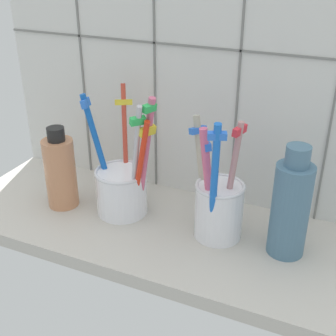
{
  "coord_description": "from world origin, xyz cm",
  "views": [
    {
      "loc": [
        22.23,
        -48.58,
        38.76
      ],
      "look_at": [
        0.0,
        1.37,
        10.82
      ],
      "focal_mm": 48.31,
      "sensor_mm": 36.0,
      "label": 1
    }
  ],
  "objects_px": {
    "toothbrush_cup_right": "(218,205)",
    "ceramic_vase": "(291,207)",
    "toothbrush_cup_left": "(123,185)",
    "soap_bottle": "(60,171)"
  },
  "relations": [
    {
      "from": "ceramic_vase",
      "to": "toothbrush_cup_left",
      "type": "bearing_deg",
      "value": -179.78
    },
    {
      "from": "toothbrush_cup_right",
      "to": "ceramic_vase",
      "type": "bearing_deg",
      "value": 1.42
    },
    {
      "from": "toothbrush_cup_left",
      "to": "ceramic_vase",
      "type": "relative_size",
      "value": 1.25
    },
    {
      "from": "toothbrush_cup_left",
      "to": "ceramic_vase",
      "type": "bearing_deg",
      "value": 0.22
    },
    {
      "from": "toothbrush_cup_right",
      "to": "ceramic_vase",
      "type": "relative_size",
      "value": 1.2
    },
    {
      "from": "toothbrush_cup_right",
      "to": "soap_bottle",
      "type": "height_order",
      "value": "toothbrush_cup_right"
    },
    {
      "from": "soap_bottle",
      "to": "toothbrush_cup_right",
      "type": "bearing_deg",
      "value": 4.13
    },
    {
      "from": "toothbrush_cup_left",
      "to": "ceramic_vase",
      "type": "xyz_separation_m",
      "value": [
        0.24,
        0.0,
        0.02
      ]
    },
    {
      "from": "toothbrush_cup_right",
      "to": "ceramic_vase",
      "type": "xyz_separation_m",
      "value": [
        0.09,
        0.0,
        0.02
      ]
    },
    {
      "from": "toothbrush_cup_right",
      "to": "ceramic_vase",
      "type": "height_order",
      "value": "toothbrush_cup_right"
    }
  ]
}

